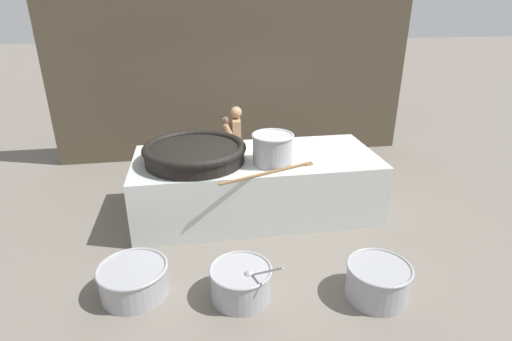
{
  "coord_description": "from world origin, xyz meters",
  "views": [
    {
      "loc": [
        -0.94,
        -5.64,
        3.16
      ],
      "look_at": [
        0.0,
        0.0,
        0.72
      ],
      "focal_mm": 28.0,
      "sensor_mm": 36.0,
      "label": 1
    }
  ],
  "objects_px": {
    "stock_pot": "(273,148)",
    "giant_wok_near": "(195,152)",
    "prep_bowl_meat": "(134,279)",
    "prep_bowl_extra": "(378,280)",
    "prep_bowl_vegetables": "(241,281)",
    "cook": "(236,144)"
  },
  "relations": [
    {
      "from": "giant_wok_near",
      "to": "prep_bowl_vegetables",
      "type": "bearing_deg",
      "value": -77.63
    },
    {
      "from": "prep_bowl_meat",
      "to": "prep_bowl_extra",
      "type": "relative_size",
      "value": 1.09
    },
    {
      "from": "prep_bowl_extra",
      "to": "giant_wok_near",
      "type": "bearing_deg",
      "value": 132.04
    },
    {
      "from": "prep_bowl_meat",
      "to": "cook",
      "type": "bearing_deg",
      "value": 61.29
    },
    {
      "from": "stock_pot",
      "to": "prep_bowl_extra",
      "type": "height_order",
      "value": "stock_pot"
    },
    {
      "from": "giant_wok_near",
      "to": "prep_bowl_extra",
      "type": "distance_m",
      "value": 3.05
    },
    {
      "from": "stock_pot",
      "to": "prep_bowl_vegetables",
      "type": "relative_size",
      "value": 0.77
    },
    {
      "from": "stock_pot",
      "to": "giant_wok_near",
      "type": "bearing_deg",
      "value": 165.82
    },
    {
      "from": "stock_pot",
      "to": "cook",
      "type": "distance_m",
      "value": 1.52
    },
    {
      "from": "cook",
      "to": "prep_bowl_meat",
      "type": "relative_size",
      "value": 1.83
    },
    {
      "from": "giant_wok_near",
      "to": "stock_pot",
      "type": "distance_m",
      "value": 1.15
    },
    {
      "from": "prep_bowl_meat",
      "to": "prep_bowl_extra",
      "type": "xyz_separation_m",
      "value": [
        2.75,
        -0.51,
        0.03
      ]
    },
    {
      "from": "cook",
      "to": "giant_wok_near",
      "type": "bearing_deg",
      "value": 61.03
    },
    {
      "from": "prep_bowl_vegetables",
      "to": "cook",
      "type": "bearing_deg",
      "value": 83.99
    },
    {
      "from": "giant_wok_near",
      "to": "cook",
      "type": "height_order",
      "value": "cook"
    },
    {
      "from": "cook",
      "to": "prep_bowl_vegetables",
      "type": "xyz_separation_m",
      "value": [
        -0.32,
        -3.07,
        -0.58
      ]
    },
    {
      "from": "prep_bowl_vegetables",
      "to": "prep_bowl_meat",
      "type": "relative_size",
      "value": 0.98
    },
    {
      "from": "prep_bowl_meat",
      "to": "stock_pot",
      "type": "bearing_deg",
      "value": 35.98
    },
    {
      "from": "stock_pot",
      "to": "prep_bowl_meat",
      "type": "xyz_separation_m",
      "value": [
        -1.9,
        -1.38,
        -0.99
      ]
    },
    {
      "from": "prep_bowl_vegetables",
      "to": "prep_bowl_meat",
      "type": "xyz_separation_m",
      "value": [
        -1.21,
        0.26,
        -0.01
      ]
    },
    {
      "from": "cook",
      "to": "prep_bowl_vegetables",
      "type": "height_order",
      "value": "cook"
    },
    {
      "from": "prep_bowl_vegetables",
      "to": "prep_bowl_extra",
      "type": "xyz_separation_m",
      "value": [
        1.54,
        -0.25,
        0.02
      ]
    }
  ]
}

